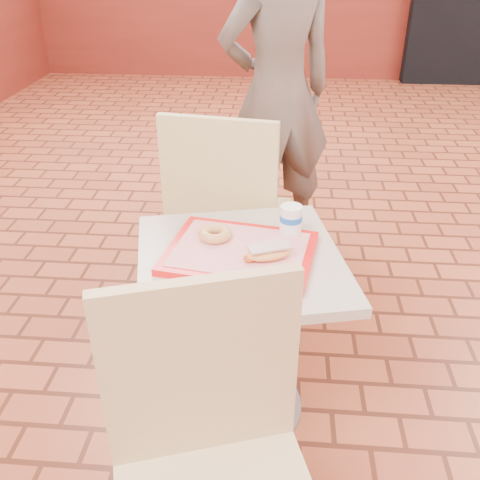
# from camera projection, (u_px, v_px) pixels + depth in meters

# --- Properties ---
(main_table) EXTENTS (0.64, 0.64, 0.68)m
(main_table) POSITION_uv_depth(u_px,v_px,m) (240.00, 312.00, 1.81)
(main_table) COLOR #B3A590
(main_table) RESTS_ON ground
(chair_main_front) EXTENTS (0.56, 0.56, 0.97)m
(chair_main_front) POSITION_uv_depth(u_px,v_px,m) (213.00, 468.00, 1.19)
(chair_main_front) COLOR tan
(chair_main_front) RESTS_ON ground
(chair_main_back) EXTENTS (0.52, 0.52, 0.99)m
(chair_main_back) POSITION_uv_depth(u_px,v_px,m) (227.00, 211.00, 2.25)
(chair_main_back) COLOR #D1C37D
(chair_main_back) RESTS_ON ground
(customer) EXTENTS (0.74, 0.63, 1.71)m
(customer) POSITION_uv_depth(u_px,v_px,m) (277.00, 93.00, 2.72)
(customer) COLOR brown
(customer) RESTS_ON ground
(serving_tray) EXTENTS (0.45, 0.35, 0.03)m
(serving_tray) POSITION_uv_depth(u_px,v_px,m) (240.00, 253.00, 1.69)
(serving_tray) COLOR red
(serving_tray) RESTS_ON main_table
(ring_donut) EXTENTS (0.13, 0.13, 0.03)m
(ring_donut) POSITION_uv_depth(u_px,v_px,m) (215.00, 234.00, 1.73)
(ring_donut) COLOR #C28646
(ring_donut) RESTS_ON serving_tray
(long_john_donut) EXTENTS (0.16, 0.12, 0.05)m
(long_john_donut) POSITION_uv_depth(u_px,v_px,m) (268.00, 253.00, 1.62)
(long_john_donut) COLOR #E48D42
(long_john_donut) RESTS_ON serving_tray
(paper_cup) EXTENTS (0.07, 0.07, 0.09)m
(paper_cup) POSITION_uv_depth(u_px,v_px,m) (291.00, 219.00, 1.76)
(paper_cup) COLOR white
(paper_cup) RESTS_ON serving_tray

